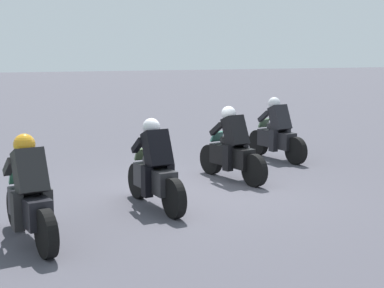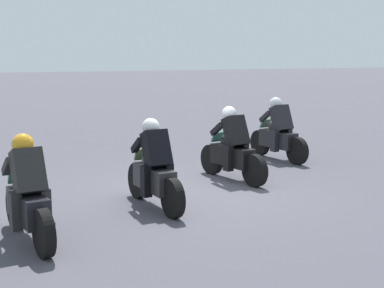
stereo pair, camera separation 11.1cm
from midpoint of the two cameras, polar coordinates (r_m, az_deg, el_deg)
The scene contains 5 objects.
ground_plane at distance 10.83m, azimuth 0.24°, elevation -4.75°, with size 120.00×120.00×0.00m, color #47454E.
rider_lane_a at distance 13.98m, azimuth 8.80°, elevation 0.96°, with size 2.03×0.61×1.51m.
rider_lane_b at distance 11.68m, azimuth 4.33°, elevation -0.61°, with size 2.02×0.67×1.51m.
rider_lane_c at distance 9.65m, azimuth -3.44°, elevation -2.72°, with size 2.04×0.58×1.51m.
rider_lane_d at distance 8.22m, azimuth -15.63°, elevation -5.21°, with size 2.03×0.61×1.51m.
Camera 2 is at (-9.80, 3.76, 2.65)m, focal length 53.68 mm.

